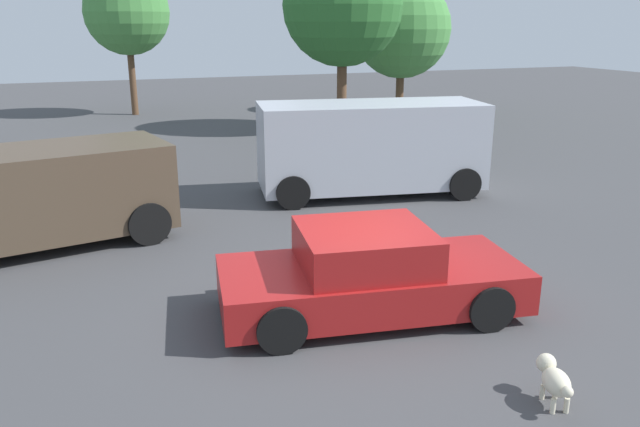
{
  "coord_description": "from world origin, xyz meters",
  "views": [
    {
      "loc": [
        -3.47,
        -7.47,
        3.96
      ],
      "look_at": [
        0.11,
        1.88,
        0.9
      ],
      "focal_mm": 35.2,
      "sensor_mm": 36.0,
      "label": 1
    }
  ],
  "objects_px": {
    "pedestrian": "(357,136)",
    "van_white": "(370,146)",
    "sedan_foreground": "(369,275)",
    "suv_dark": "(37,194)",
    "dog": "(554,378)"
  },
  "relations": [
    {
      "from": "sedan_foreground",
      "to": "pedestrian",
      "type": "relative_size",
      "value": 2.64
    },
    {
      "from": "sedan_foreground",
      "to": "dog",
      "type": "distance_m",
      "value": 2.89
    },
    {
      "from": "dog",
      "to": "sedan_foreground",
      "type": "bearing_deg",
      "value": 34.55
    },
    {
      "from": "van_white",
      "to": "suv_dark",
      "type": "bearing_deg",
      "value": 19.44
    },
    {
      "from": "suv_dark",
      "to": "pedestrian",
      "type": "xyz_separation_m",
      "value": [
        7.87,
        3.39,
        0.0
      ]
    },
    {
      "from": "sedan_foreground",
      "to": "van_white",
      "type": "distance_m",
      "value": 6.5
    },
    {
      "from": "pedestrian",
      "to": "dog",
      "type": "bearing_deg",
      "value": -87.29
    },
    {
      "from": "sedan_foreground",
      "to": "pedestrian",
      "type": "distance_m",
      "value": 8.78
    },
    {
      "from": "van_white",
      "to": "pedestrian",
      "type": "relative_size",
      "value": 3.25
    },
    {
      "from": "suv_dark",
      "to": "dog",
      "type": "bearing_deg",
      "value": 114.95
    },
    {
      "from": "van_white",
      "to": "pedestrian",
      "type": "bearing_deg",
      "value": -96.57
    },
    {
      "from": "pedestrian",
      "to": "van_white",
      "type": "bearing_deg",
      "value": -90.93
    },
    {
      "from": "sedan_foreground",
      "to": "dog",
      "type": "relative_size",
      "value": 6.56
    },
    {
      "from": "pedestrian",
      "to": "sedan_foreground",
      "type": "bearing_deg",
      "value": -97.21
    },
    {
      "from": "dog",
      "to": "pedestrian",
      "type": "height_order",
      "value": "pedestrian"
    }
  ]
}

